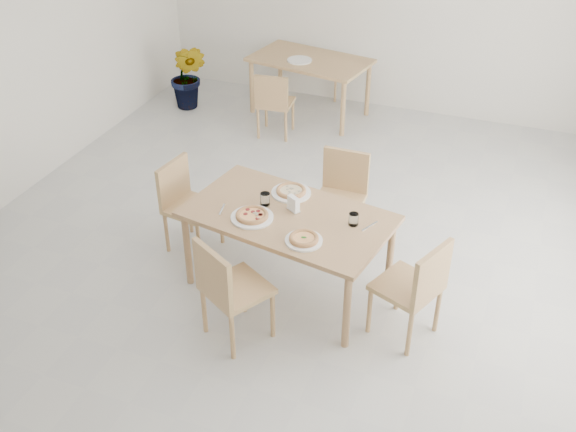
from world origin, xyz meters
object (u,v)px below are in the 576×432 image
(plate_mushroom, at_px, (291,193))
(second_table, at_px, (310,65))
(pizza_mushroom, at_px, (291,190))
(tumbler_b, at_px, (354,219))
(chair_south, at_px, (227,286))
(chair_west, at_px, (185,200))
(plate_empty, at_px, (300,60))
(chair_back_n, at_px, (341,63))
(tumbler_a, at_px, (265,199))
(chair_north, at_px, (342,191))
(chair_back_s, at_px, (274,101))
(main_table, at_px, (288,221))
(pizza_margherita, at_px, (304,238))
(potted_plant, at_px, (188,76))
(plate_pepperoni, at_px, (252,217))
(chair_east, at_px, (417,285))
(napkin_holder, at_px, (293,204))
(pizza_pepperoni, at_px, (252,215))
(plate_margherita, at_px, (304,241))

(plate_mushroom, distance_m, second_table, 3.27)
(pizza_mushroom, bearing_deg, tumbler_b, -23.07)
(chair_south, distance_m, chair_west, 1.37)
(pizza_mushroom, distance_m, plate_empty, 3.19)
(chair_back_n, bearing_deg, tumbler_a, -51.35)
(chair_north, distance_m, chair_back_s, 2.26)
(main_table, bearing_deg, pizza_mushroom, 116.36)
(main_table, bearing_deg, second_table, 116.63)
(tumbler_a, xyz_separation_m, plate_empty, (-0.88, 3.26, -0.05))
(pizza_margherita, height_order, potted_plant, potted_plant)
(plate_mushroom, bearing_deg, second_table, 106.42)
(pizza_mushroom, relative_size, chair_back_s, 0.41)
(pizza_margherita, height_order, plate_empty, pizza_margherita)
(plate_mushroom, bearing_deg, plate_pepperoni, -108.85)
(tumbler_a, distance_m, chair_back_s, 2.78)
(main_table, distance_m, tumbler_a, 0.27)
(plate_pepperoni, distance_m, tumbler_b, 0.82)
(chair_north, relative_size, chair_east, 0.98)
(plate_pepperoni, xyz_separation_m, chair_back_n, (-0.59, 4.39, -0.31))
(second_table, relative_size, plate_empty, 5.16)
(chair_north, bearing_deg, plate_pepperoni, -112.93)
(main_table, bearing_deg, chair_east, -1.79)
(plate_mushroom, xyz_separation_m, tumbler_b, (0.63, -0.27, 0.04))
(plate_mushroom, bearing_deg, tumbler_a, -120.18)
(plate_pepperoni, bearing_deg, napkin_holder, 38.18)
(tumbler_b, bearing_deg, tumbler_a, 177.99)
(chair_back_s, height_order, plate_empty, chair_back_s)
(chair_west, relative_size, pizza_margherita, 3.18)
(pizza_margherita, height_order, tumbler_a, tumbler_a)
(main_table, height_order, pizza_pepperoni, pizza_pepperoni)
(main_table, bearing_deg, pizza_margherita, -41.47)
(chair_north, xyz_separation_m, plate_margherita, (0.05, -1.20, 0.25))
(plate_mushroom, relative_size, plate_pepperoni, 0.98)
(plate_margherita, distance_m, pizza_pepperoni, 0.52)
(chair_west, distance_m, plate_empty, 3.09)
(second_table, bearing_deg, chair_west, -81.30)
(chair_east, bearing_deg, plate_pepperoni, -70.52)
(plate_margherita, relative_size, pizza_mushroom, 0.86)
(chair_south, xyz_separation_m, potted_plant, (-2.37, 3.83, -0.08))
(potted_plant, bearing_deg, plate_mushroom, -48.02)
(tumbler_a, height_order, tumbler_b, tumbler_a)
(plate_pepperoni, relative_size, second_table, 0.22)
(plate_margherita, distance_m, napkin_holder, 0.44)
(main_table, relative_size, chair_south, 1.98)
(plate_mushroom, height_order, second_table, plate_mushroom)
(plate_pepperoni, relative_size, chair_back_s, 0.42)
(pizza_pepperoni, distance_m, napkin_holder, 0.35)
(chair_north, xyz_separation_m, napkin_holder, (-0.17, -0.82, 0.30))
(pizza_pepperoni, bearing_deg, chair_east, -3.36)
(chair_south, distance_m, plate_margherita, 0.68)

